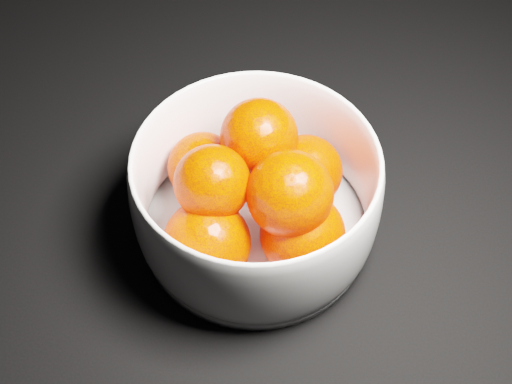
# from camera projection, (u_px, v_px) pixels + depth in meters

# --- Properties ---
(bowl) EXTENTS (0.22, 0.22, 0.11)m
(bowl) POSITION_uv_depth(u_px,v_px,m) (256.00, 196.00, 0.63)
(bowl) COLOR white
(bowl) RESTS_ON ground
(orange_pile) EXTENTS (0.18, 0.17, 0.12)m
(orange_pile) POSITION_uv_depth(u_px,v_px,m) (256.00, 193.00, 0.62)
(orange_pile) COLOR #FF2900
(orange_pile) RESTS_ON bowl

